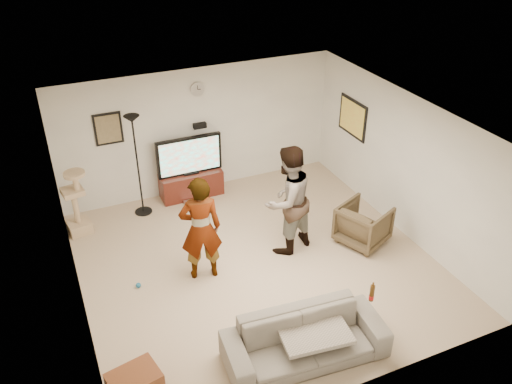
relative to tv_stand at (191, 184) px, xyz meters
name	(u,v)px	position (x,y,z in m)	size (l,w,h in m)	color
floor	(257,263)	(0.30, -2.50, -0.26)	(5.50, 5.50, 0.02)	#BEA58E
ceiling	(257,122)	(0.30, -2.50, 2.26)	(5.50, 5.50, 0.02)	white
wall_back	(199,131)	(0.30, 0.25, 1.00)	(5.50, 0.04, 2.50)	silver
wall_front	(356,315)	(0.30, -5.25, 1.00)	(5.50, 0.04, 2.50)	silver
wall_left	(70,241)	(-2.45, -2.50, 1.00)	(0.04, 5.50, 2.50)	silver
wall_right	(403,164)	(3.05, -2.50, 1.00)	(0.04, 5.50, 2.50)	silver
wall_clock	(197,89)	(0.30, 0.22, 1.85)	(0.26, 0.26, 0.04)	white
wall_speaker	(200,126)	(0.30, 0.19, 1.13)	(0.25, 0.10, 0.10)	black
picture_back	(108,129)	(-1.40, 0.23, 1.35)	(0.42, 0.03, 0.52)	#726346
picture_right	(353,118)	(3.03, -0.90, 1.25)	(0.03, 0.78, 0.62)	#FFC84F
tv_stand	(191,184)	(0.00, 0.00, 0.00)	(1.22, 0.45, 0.51)	#40160F
console_box	(196,204)	(-0.05, -0.40, -0.22)	(0.40, 0.30, 0.07)	silver
tv	(189,155)	(0.00, 0.00, 0.63)	(1.28, 0.08, 0.76)	black
tv_screen	(190,156)	(0.00, -0.04, 0.63)	(1.17, 0.01, 0.67)	#40D8BE
floor_lamp	(138,166)	(-1.04, -0.22, 0.73)	(0.32, 0.32, 1.96)	black
cat_tree	(75,202)	(-2.23, -0.39, 0.35)	(0.39, 0.39, 1.22)	tan
person_left	(201,229)	(-0.59, -2.43, 0.63)	(0.64, 0.42, 1.77)	gray
person_right	(288,200)	(0.94, -2.33, 0.70)	(0.92, 0.72, 1.90)	#2D5D7A
sofa	(305,339)	(0.08, -4.57, 0.06)	(2.12, 0.83, 0.62)	slate
throw_blanket	(313,330)	(0.19, -4.57, 0.16)	(0.90, 0.70, 0.06)	#A69A8B
beer_bottle	(372,293)	(1.06, -4.57, 0.49)	(0.06, 0.06, 0.25)	#462B0E
armchair	(363,224)	(2.22, -2.70, 0.10)	(0.76, 0.78, 0.71)	#463925
toy_ball	(138,285)	(-1.62, -2.32, -0.21)	(0.08, 0.08, 0.08)	#1D6896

